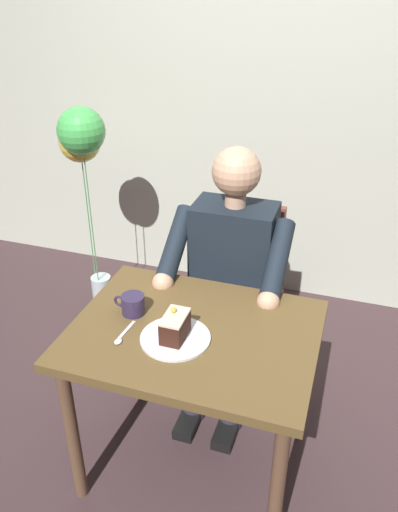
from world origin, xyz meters
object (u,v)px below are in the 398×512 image
object	(u,v)px
chair	(237,288)
cake_slice	(175,326)
dining_table	(194,352)
balloon_display	(83,155)
seated_person	(228,280)
dessert_spoon	(122,336)
coffee_cup	(133,304)

from	to	relation	value
chair	cake_slice	bearing A→B (deg)	86.44
dining_table	cake_slice	xyz separation A→B (m)	(0.04, 0.07, 0.16)
chair	balloon_display	distance (m)	1.08
balloon_display	dining_table	bearing A→B (deg)	135.77
dining_table	seated_person	bearing A→B (deg)	-90.00
dining_table	balloon_display	world-z (taller)	balloon_display
dining_table	chair	distance (m)	0.66
seated_person	dessert_spoon	size ratio (longest dim) A/B	8.50
dining_table	seated_person	size ratio (longest dim) A/B	0.73
seated_person	dining_table	bearing A→B (deg)	90.00
coffee_cup	balloon_display	size ratio (longest dim) A/B	0.10
balloon_display	cake_slice	bearing A→B (deg)	132.22
cake_slice	coffee_cup	world-z (taller)	cake_slice
cake_slice	coffee_cup	xyz separation A→B (m)	(0.21, -0.10, -0.02)
dessert_spoon	balloon_display	bearing A→B (deg)	-55.56
chair	seated_person	size ratio (longest dim) A/B	0.73
balloon_display	chair	bearing A→B (deg)	164.58
cake_slice	coffee_cup	size ratio (longest dim) A/B	1.02
coffee_cup	dining_table	bearing A→B (deg)	173.50
seated_person	dessert_spoon	bearing A→B (deg)	68.99
coffee_cup	dessert_spoon	size ratio (longest dim) A/B	0.86
chair	seated_person	distance (m)	0.23
seated_person	cake_slice	distance (m)	0.56
seated_person	chair	bearing A→B (deg)	-90.00
chair	dessert_spoon	distance (m)	0.83
chair	balloon_display	xyz separation A→B (m)	(0.93, -0.26, 0.50)
chair	cake_slice	xyz separation A→B (m)	(0.04, 0.72, 0.27)
cake_slice	dining_table	bearing A→B (deg)	-122.39
seated_person	dessert_spoon	xyz separation A→B (m)	(0.23, 0.59, 0.07)
seated_person	dessert_spoon	distance (m)	0.64
coffee_cup	dessert_spoon	distance (m)	0.15
chair	balloon_display	bearing A→B (deg)	-15.42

